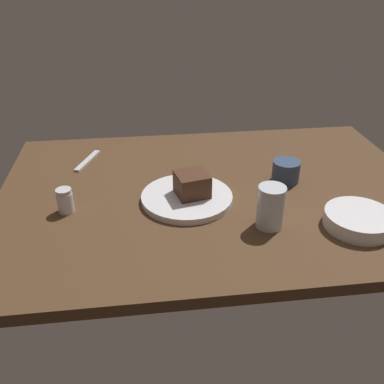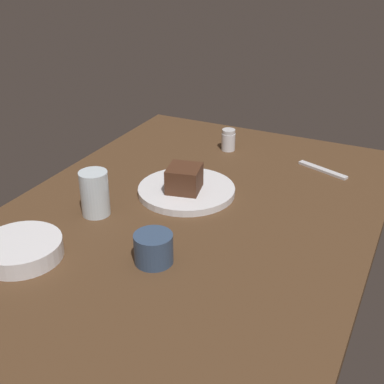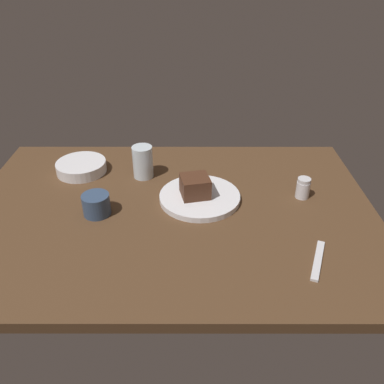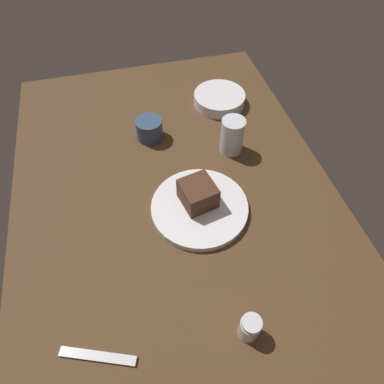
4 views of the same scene
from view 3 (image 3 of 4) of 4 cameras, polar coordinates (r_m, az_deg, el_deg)
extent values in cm
cube|color=#4C331E|center=(119.00, -2.99, -2.97)|extent=(120.00, 84.00, 3.00)
cylinder|color=silver|center=(121.61, 1.11, -0.74)|extent=(24.48, 24.48, 1.74)
cube|color=#472819|center=(119.41, 0.44, 0.83)|extent=(9.76, 9.50, 6.15)
cylinder|color=silver|center=(126.51, 15.47, 0.34)|extent=(4.15, 4.15, 5.29)
cylinder|color=silver|center=(124.91, 15.68, 1.61)|extent=(3.94, 3.94, 1.20)
cylinder|color=silver|center=(132.79, -7.01, 4.27)|extent=(6.66, 6.66, 10.73)
cylinder|color=silver|center=(141.28, -15.46, 3.47)|extent=(16.66, 16.66, 3.70)
cylinder|color=#334766|center=(117.35, -13.45, -1.75)|extent=(7.86, 7.86, 6.25)
cube|color=silver|center=(104.31, 17.46, -9.24)|extent=(7.12, 14.63, 0.70)
camera|label=1|loc=(2.01, 4.43, 29.80)|focal=40.10mm
camera|label=2|loc=(1.13, -64.94, 10.60)|focal=47.84mm
camera|label=4|loc=(1.01, 34.54, 29.74)|focal=31.74mm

